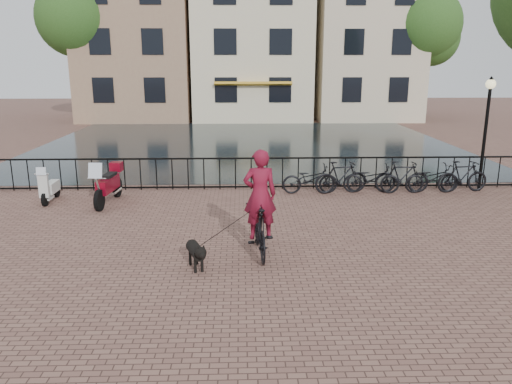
{
  "coord_description": "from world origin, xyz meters",
  "views": [
    {
      "loc": [
        -0.32,
        -7.47,
        3.93
      ],
      "look_at": [
        0.0,
        3.0,
        1.2
      ],
      "focal_mm": 35.0,
      "sensor_mm": 36.0,
      "label": 1
    }
  ],
  "objects_px": {
    "motorcycle": "(108,180)",
    "lamp_post": "(487,115)",
    "scooter": "(50,182)",
    "dog": "(196,254)",
    "cyclist": "(260,209)"
  },
  "relations": [
    {
      "from": "motorcycle",
      "to": "lamp_post",
      "type": "bearing_deg",
      "value": 11.3
    },
    {
      "from": "scooter",
      "to": "motorcycle",
      "type": "bearing_deg",
      "value": -10.32
    },
    {
      "from": "lamp_post",
      "to": "motorcycle",
      "type": "relative_size",
      "value": 1.76
    },
    {
      "from": "lamp_post",
      "to": "dog",
      "type": "height_order",
      "value": "lamp_post"
    },
    {
      "from": "cyclist",
      "to": "dog",
      "type": "distance_m",
      "value": 1.62
    },
    {
      "from": "dog",
      "to": "scooter",
      "type": "xyz_separation_m",
      "value": [
        -4.64,
        5.03,
        0.27
      ]
    },
    {
      "from": "dog",
      "to": "motorcycle",
      "type": "bearing_deg",
      "value": 101.66
    },
    {
      "from": "scooter",
      "to": "lamp_post",
      "type": "bearing_deg",
      "value": 2.71
    },
    {
      "from": "dog",
      "to": "motorcycle",
      "type": "xyz_separation_m",
      "value": [
        -2.89,
        4.75,
        0.39
      ]
    },
    {
      "from": "lamp_post",
      "to": "dog",
      "type": "xyz_separation_m",
      "value": [
        -8.42,
        -5.92,
        -2.08
      ]
    },
    {
      "from": "dog",
      "to": "scooter",
      "type": "bearing_deg",
      "value": 113.0
    },
    {
      "from": "lamp_post",
      "to": "cyclist",
      "type": "bearing_deg",
      "value": -143.82
    },
    {
      "from": "lamp_post",
      "to": "cyclist",
      "type": "relative_size",
      "value": 1.31
    },
    {
      "from": "lamp_post",
      "to": "dog",
      "type": "relative_size",
      "value": 3.67
    },
    {
      "from": "motorcycle",
      "to": "scooter",
      "type": "relative_size",
      "value": 1.57
    }
  ]
}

